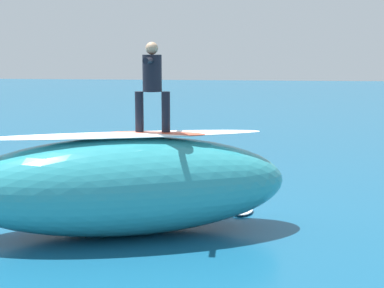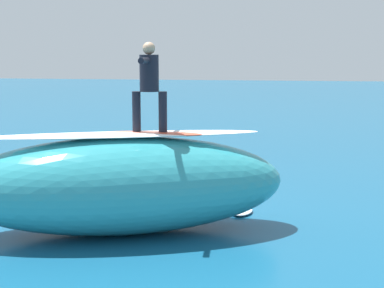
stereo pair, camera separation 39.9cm
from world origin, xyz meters
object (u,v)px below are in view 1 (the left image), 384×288
surfboard_paddling (221,186)px  surfer_paddling (219,180)px  surfboard_riding (153,134)px  surfer_riding (152,80)px

surfboard_paddling → surfer_paddling: size_ratio=1.18×
surfboard_riding → surfboard_paddling: size_ratio=1.03×
surfer_riding → surfer_paddling: size_ratio=1.00×
surfboard_riding → surfer_riding: surfer_riding is taller
surfer_riding → surfboard_paddling: 4.93m
surfboard_riding → surfer_riding: 1.03m
surfboard_riding → surfer_riding: (0.00, -0.00, 1.03)m
surfer_riding → surfboard_paddling: bearing=-108.0°
surfer_paddling → surfboard_riding: bearing=-175.7°
surfer_paddling → surfer_riding: bearing=-175.7°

